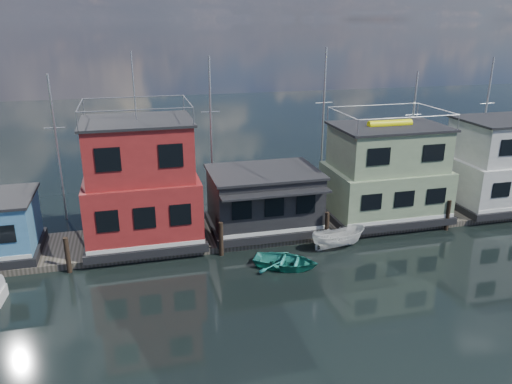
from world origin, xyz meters
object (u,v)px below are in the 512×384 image
object	(u,v)px
houseboat_green	(385,174)
motorboat	(338,238)
houseboat_dark	(264,200)
houseboat_red	(141,185)
houseboat_white	(505,164)
dinghy_teal	(286,261)

from	to	relation	value
houseboat_green	motorboat	world-z (taller)	houseboat_green
motorboat	houseboat_dark	bearing A→B (deg)	44.94
houseboat_green	motorboat	size ratio (longest dim) A/B	2.31
motorboat	houseboat_red	bearing A→B (deg)	70.56
houseboat_white	motorboat	world-z (taller)	houseboat_white
houseboat_white	motorboat	bearing A→B (deg)	-166.31
houseboat_white	houseboat_dark	bearing A→B (deg)	-179.94
houseboat_dark	dinghy_teal	world-z (taller)	houseboat_dark
houseboat_red	motorboat	xyz separation A→B (m)	(11.96, -3.67, -3.40)
houseboat_white	houseboat_red	bearing A→B (deg)	-180.00
houseboat_white	motorboat	distance (m)	15.74
houseboat_green	houseboat_dark	bearing A→B (deg)	-179.88
houseboat_white	dinghy_teal	world-z (taller)	houseboat_white
dinghy_teal	motorboat	distance (m)	4.39
houseboat_dark	dinghy_teal	bearing A→B (deg)	-90.93
dinghy_teal	motorboat	bearing A→B (deg)	-38.14
motorboat	dinghy_teal	bearing A→B (deg)	110.25
houseboat_green	houseboat_white	size ratio (longest dim) A/B	1.00
houseboat_dark	motorboat	size ratio (longest dim) A/B	2.03
houseboat_red	dinghy_teal	xyz separation A→B (m)	(7.91, -5.35, -3.70)
houseboat_red	motorboat	world-z (taller)	houseboat_red
houseboat_red	motorboat	size ratio (longest dim) A/B	3.26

